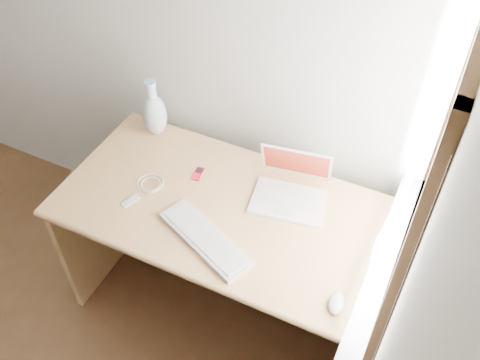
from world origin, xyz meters
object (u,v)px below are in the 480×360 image
at_px(laptop, 292,189).
at_px(vase, 154,113).
at_px(desk, 238,227).
at_px(external_keyboard, 205,238).

distance_m(laptop, vase, 0.74).
height_order(desk, laptop, laptop).
bearing_deg(vase, external_keyboard, -42.52).
xyz_separation_m(desk, laptop, (0.21, 0.09, 0.27)).
relative_size(external_keyboard, vase, 1.55).
distance_m(desk, vase, 0.65).
bearing_deg(laptop, desk, -166.70).
xyz_separation_m(laptop, vase, (-0.73, 0.11, 0.07)).
bearing_deg(external_keyboard, laptop, 81.84).
height_order(external_keyboard, vase, vase).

